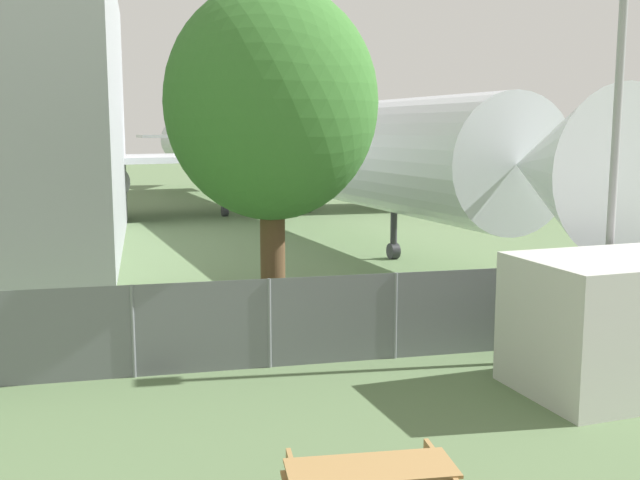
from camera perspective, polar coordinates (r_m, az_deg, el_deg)
The scene contains 4 objects.
perimeter_fence at distance 15.08m, azimuth 5.76°, elevation -5.77°, with size 56.07×0.07×1.75m.
airplane at distance 38.70m, azimuth -3.44°, elevation 7.01°, with size 39.80×48.45×11.42m.
tree_left_of_cabin at distance 15.81m, azimuth -3.73°, elevation 10.27°, with size 4.44×4.44×7.55m.
light_mast at distance 15.59m, azimuth 21.71°, elevation 8.89°, with size 0.44×0.44×7.95m.
Camera 1 is at (-4.79, -3.31, 4.58)m, focal length 42.00 mm.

